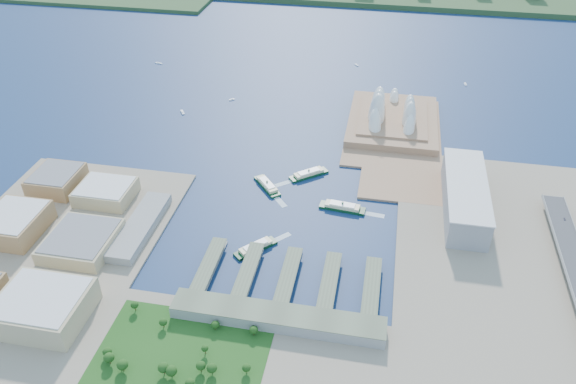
% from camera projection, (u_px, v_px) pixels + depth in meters
% --- Properties ---
extents(ground, '(3000.00, 3000.00, 0.00)m').
position_uv_depth(ground, '(289.00, 233.00, 635.09)').
color(ground, '#0F224A').
rests_on(ground, ground).
extents(west_land, '(220.00, 390.00, 3.00)m').
position_uv_depth(west_land, '(36.00, 265.00, 588.42)').
color(west_land, gray).
rests_on(west_land, ground).
extents(east_land, '(240.00, 500.00, 3.00)m').
position_uv_depth(east_land, '(516.00, 292.00, 556.92)').
color(east_land, gray).
rests_on(east_land, ground).
extents(peninsula, '(135.00, 220.00, 3.00)m').
position_uv_depth(peninsula, '(393.00, 131.00, 826.72)').
color(peninsula, '#997254').
rests_on(peninsula, ground).
extents(opera_house, '(134.00, 180.00, 58.00)m').
position_uv_depth(opera_house, '(394.00, 106.00, 825.69)').
color(opera_house, white).
rests_on(opera_house, peninsula).
extents(toaster_building, '(45.00, 155.00, 35.00)m').
position_uv_depth(toaster_building, '(465.00, 197.00, 657.53)').
color(toaster_building, gray).
rests_on(toaster_building, east_land).
extents(west_buildings, '(200.00, 280.00, 27.00)m').
position_uv_depth(west_buildings, '(51.00, 233.00, 607.97)').
color(west_buildings, '#9B774D').
rests_on(west_buildings, west_land).
extents(ferry_wharves, '(184.00, 90.00, 9.30)m').
position_uv_depth(ferry_wharves, '(289.00, 277.00, 569.94)').
color(ferry_wharves, '#566149').
rests_on(ferry_wharves, ground).
extents(terminal_building, '(200.00, 28.00, 12.00)m').
position_uv_depth(terminal_building, '(277.00, 318.00, 519.03)').
color(terminal_building, gray).
rests_on(terminal_building, south_land).
extents(park, '(150.00, 110.00, 16.00)m').
position_uv_depth(park, '(180.00, 351.00, 485.24)').
color(park, '#194714').
rests_on(park, south_land).
extents(ferry_a, '(42.78, 48.34, 9.76)m').
position_uv_depth(ferry_a, '(267.00, 184.00, 706.92)').
color(ferry_a, '#0D371A').
rests_on(ferry_a, ground).
extents(ferry_b, '(49.56, 43.78, 10.00)m').
position_uv_depth(ferry_b, '(309.00, 173.00, 728.28)').
color(ferry_b, '#0D371A').
rests_on(ferry_b, ground).
extents(ferry_c, '(43.52, 45.35, 9.48)m').
position_uv_depth(ferry_c, '(256.00, 246.00, 608.85)').
color(ferry_c, '#0D371A').
rests_on(ferry_c, ground).
extents(ferry_d, '(55.92, 19.37, 10.36)m').
position_uv_depth(ferry_d, '(342.00, 206.00, 668.75)').
color(ferry_d, '#0D371A').
rests_on(ferry_d, ground).
extents(boat_a, '(11.01, 14.35, 2.83)m').
position_uv_depth(boat_a, '(182.00, 112.00, 877.37)').
color(boat_a, white).
rests_on(boat_a, ground).
extents(boat_b, '(8.96, 8.20, 2.44)m').
position_uv_depth(boat_b, '(232.00, 99.00, 914.69)').
color(boat_b, white).
rests_on(boat_b, ground).
extents(boat_c, '(4.34, 11.42, 2.51)m').
position_uv_depth(boat_c, '(465.00, 84.00, 964.33)').
color(boat_c, white).
rests_on(boat_c, ground).
extents(boat_d, '(14.75, 6.56, 2.43)m').
position_uv_depth(boat_d, '(159.00, 63.00, 1041.06)').
color(boat_d, white).
rests_on(boat_d, ground).
extents(boat_e, '(8.71, 9.82, 2.46)m').
position_uv_depth(boat_e, '(356.00, 65.00, 1033.96)').
color(boat_e, white).
rests_on(boat_e, ground).
extents(car_c, '(1.68, 4.12, 1.20)m').
position_uv_depth(car_c, '(565.00, 219.00, 630.56)').
color(car_c, slate).
rests_on(car_c, expressway).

